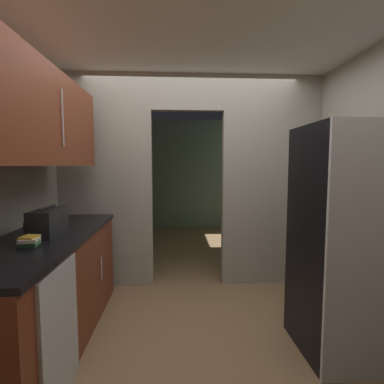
{
  "coord_description": "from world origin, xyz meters",
  "views": [
    {
      "loc": [
        -0.2,
        -2.34,
        1.48
      ],
      "look_at": [
        -0.02,
        0.8,
        1.19
      ],
      "focal_mm": 27.66,
      "sensor_mm": 36.0,
      "label": 1
    }
  ],
  "objects_px": {
    "book_stack": "(30,242)",
    "dishwasher": "(60,334)",
    "refrigerator": "(353,241)",
    "boombox": "(48,222)"
  },
  "relations": [
    {
      "from": "book_stack",
      "to": "dishwasher",
      "type": "bearing_deg",
      "value": -41.27
    },
    {
      "from": "refrigerator",
      "to": "boombox",
      "type": "xyz_separation_m",
      "value": [
        -2.4,
        0.23,
        0.13
      ]
    },
    {
      "from": "dishwasher",
      "to": "refrigerator",
      "type": "bearing_deg",
      "value": 10.12
    },
    {
      "from": "dishwasher",
      "to": "book_stack",
      "type": "distance_m",
      "value": 0.64
    },
    {
      "from": "dishwasher",
      "to": "book_stack",
      "type": "bearing_deg",
      "value": 138.73
    },
    {
      "from": "dishwasher",
      "to": "boombox",
      "type": "distance_m",
      "value": 0.9
    },
    {
      "from": "refrigerator",
      "to": "boombox",
      "type": "bearing_deg",
      "value": 174.59
    },
    {
      "from": "refrigerator",
      "to": "boombox",
      "type": "distance_m",
      "value": 2.42
    },
    {
      "from": "refrigerator",
      "to": "book_stack",
      "type": "distance_m",
      "value": 2.39
    },
    {
      "from": "dishwasher",
      "to": "book_stack",
      "type": "height_order",
      "value": "book_stack"
    }
  ]
}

